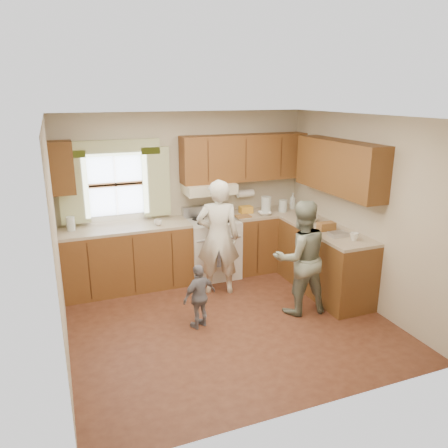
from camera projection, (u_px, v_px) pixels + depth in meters
name	position (u px, v px, depth m)	size (l,w,h in m)	color
room	(228.00, 226.00, 5.13)	(3.80, 3.80, 3.80)	#472316
kitchen_fixtures	(240.00, 228.00, 6.43)	(3.80, 2.25, 2.15)	#4E2710
stove	(212.00, 247.00, 6.74)	(0.76, 0.67, 1.07)	silver
woman_left	(218.00, 237.00, 6.08)	(0.60, 0.39, 1.64)	silver
woman_right	(300.00, 258.00, 5.53)	(0.73, 0.57, 1.49)	#223725
child	(200.00, 296.00, 5.25)	(0.47, 0.20, 0.81)	gray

